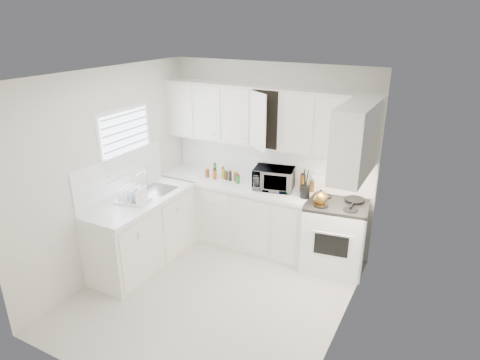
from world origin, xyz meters
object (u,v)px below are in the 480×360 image
Objects in this scene: stove at (335,227)px; utensil_crock at (306,183)px; rice_cooker at (262,177)px; tea_kettle at (320,197)px; dish_rack at (132,194)px; microwave at (274,176)px.

utensil_crock reaches higher than stove.
rice_cooker is (-1.08, 0.05, 0.48)m from stove.
stove is 5.10× the size of tea_kettle.
tea_kettle is 2.37m from dish_rack.
rice_cooker is 0.64× the size of dish_rack.
stove is 0.51m from tea_kettle.
rice_cooker reaches higher than dish_rack.
stove reaches higher than tea_kettle.
stove is at bearing -13.78° from microwave.
tea_kettle is at bearing -146.87° from stove.
utensil_crock is at bearing 19.68° from dish_rack.
microwave is 1.32× the size of dish_rack.
microwave reaches higher than dish_rack.
rice_cooker is at bearing 164.82° from microwave.
dish_rack is at bearing -160.82° from stove.
tea_kettle is (-0.18, -0.16, 0.45)m from stove.
stove is 0.69m from utensil_crock.
tea_kettle is 0.75m from microwave.
utensil_crock reaches higher than dish_rack.
microwave is 1.32× the size of utensil_crock.
dish_rack is (-1.40, -1.24, -0.07)m from microwave.
stove reaches higher than dish_rack.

